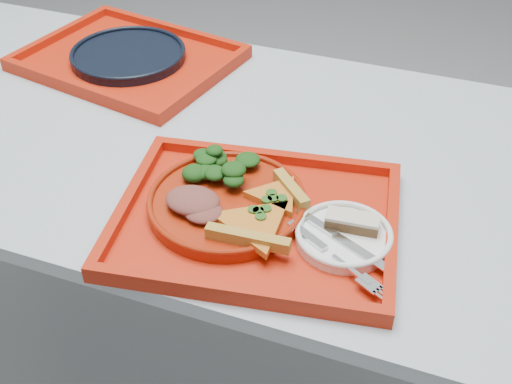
# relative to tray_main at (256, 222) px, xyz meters

# --- Properties ---
(ground) EXTENTS (10.00, 10.00, 0.00)m
(ground) POSITION_rel_tray_main_xyz_m (-0.23, 0.21, -0.76)
(ground) COLOR gray
(ground) RESTS_ON ground
(table) EXTENTS (1.60, 0.80, 0.75)m
(table) POSITION_rel_tray_main_xyz_m (-0.23, 0.21, -0.08)
(table) COLOR #99A2AB
(table) RESTS_ON ground
(tray_main) EXTENTS (0.50, 0.42, 0.01)m
(tray_main) POSITION_rel_tray_main_xyz_m (0.00, 0.00, 0.00)
(tray_main) COLOR #B51E09
(tray_main) RESTS_ON table
(tray_far) EXTENTS (0.51, 0.43, 0.01)m
(tray_far) POSITION_rel_tray_main_xyz_m (-0.47, 0.42, 0.00)
(tray_far) COLOR #B51E09
(tray_far) RESTS_ON table
(dinner_plate) EXTENTS (0.26, 0.26, 0.02)m
(dinner_plate) POSITION_rel_tray_main_xyz_m (-0.05, 0.01, 0.02)
(dinner_plate) COLOR maroon
(dinner_plate) RESTS_ON tray_main
(side_plate) EXTENTS (0.15, 0.15, 0.01)m
(side_plate) POSITION_rel_tray_main_xyz_m (0.14, 0.00, 0.01)
(side_plate) COLOR white
(side_plate) RESTS_ON tray_main
(navy_plate) EXTENTS (0.26, 0.26, 0.02)m
(navy_plate) POSITION_rel_tray_main_xyz_m (-0.47, 0.42, 0.01)
(navy_plate) COLOR black
(navy_plate) RESTS_ON tray_far
(pizza_slice_a) EXTENTS (0.14, 0.16, 0.02)m
(pizza_slice_a) POSITION_rel_tray_main_xyz_m (0.01, -0.04, 0.03)
(pizza_slice_a) COLOR gold
(pizza_slice_a) RESTS_ON dinner_plate
(pizza_slice_b) EXTENTS (0.14, 0.14, 0.02)m
(pizza_slice_b) POSITION_rel_tray_main_xyz_m (0.02, 0.04, 0.03)
(pizza_slice_b) COLOR gold
(pizza_slice_b) RESTS_ON dinner_plate
(salad_heap) EXTENTS (0.10, 0.09, 0.05)m
(salad_heap) POSITION_rel_tray_main_xyz_m (-0.09, 0.08, 0.05)
(salad_heap) COLOR black
(salad_heap) RESTS_ON dinner_plate
(meat_portion) EXTENTS (0.09, 0.07, 0.03)m
(meat_portion) POSITION_rel_tray_main_xyz_m (-0.10, -0.03, 0.04)
(meat_portion) COLOR brown
(meat_portion) RESTS_ON dinner_plate
(dessert_bar) EXTENTS (0.09, 0.04, 0.02)m
(dessert_bar) POSITION_rel_tray_main_xyz_m (0.15, 0.02, 0.03)
(dessert_bar) COLOR #52371B
(dessert_bar) RESTS_ON side_plate
(knife) EXTENTS (0.17, 0.09, 0.01)m
(knife) POSITION_rel_tray_main_xyz_m (0.15, -0.02, 0.02)
(knife) COLOR silver
(knife) RESTS_ON side_plate
(fork) EXTENTS (0.17, 0.11, 0.01)m
(fork) POSITION_rel_tray_main_xyz_m (0.14, -0.05, 0.02)
(fork) COLOR silver
(fork) RESTS_ON side_plate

